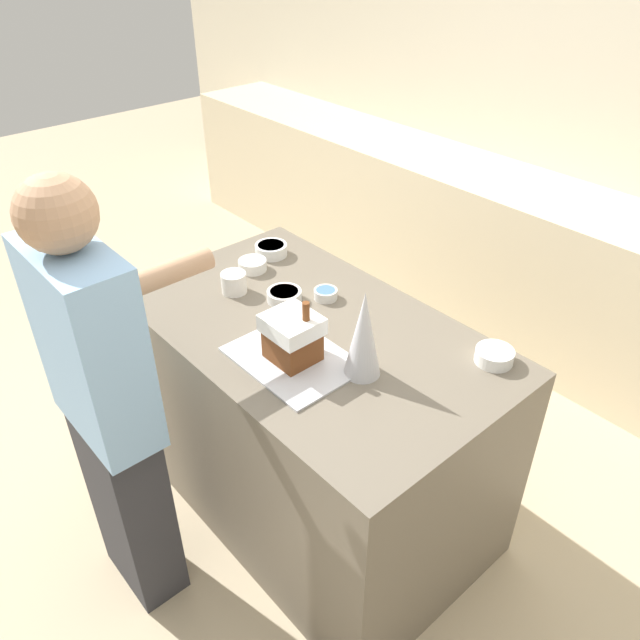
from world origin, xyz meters
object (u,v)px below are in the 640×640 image
Objects in this scene: candy_bowl_far_left at (271,249)px; person at (109,410)px; decorative_tree at (364,334)px; candy_bowl_center_rear at (326,294)px; candy_bowl_behind_tray at (284,295)px; mug at (234,283)px; candy_bowl_near_tray_left at (252,265)px; baking_tray at (293,358)px; gingerbread_house at (292,336)px; candy_bowl_front_corner at (494,355)px.

candy_bowl_far_left is 1.01m from person.
decorative_tree reaches higher than candy_bowl_center_rear.
candy_bowl_center_rear is at bearing 152.78° from decorative_tree.
candy_bowl_behind_tray is 1.35× the size of mug.
candy_bowl_center_rear is 0.06× the size of person.
candy_bowl_near_tray_left is at bearing 120.52° from mug.
mug is at bearing 168.12° from baking_tray.
baking_tray is 3.17× the size of candy_bowl_behind_tray.
gingerbread_house reaches higher than baking_tray.
candy_bowl_near_tray_left is 0.87m from person.
candy_bowl_far_left is at bearing 111.34° from person.
candy_bowl_behind_tray is at bearing 145.77° from gingerbread_house.
baking_tray is 0.61m from person.
gingerbread_house is 0.24m from decorative_tree.
mug is (-0.93, -0.39, 0.01)m from candy_bowl_front_corner.
mug is at bearing -157.31° from candy_bowl_front_corner.
candy_bowl_far_left reaches higher than candy_bowl_center_rear.
gingerbread_house is 1.65× the size of candy_bowl_far_left.
decorative_tree is at bearing 1.80° from mug.
decorative_tree reaches higher than candy_bowl_near_tray_left.
person is (-0.26, -0.55, -0.17)m from gingerbread_house.
gingerbread_house is 1.71× the size of candy_bowl_behind_tray.
candy_bowl_far_left is 1.40× the size of mug.
candy_bowl_center_rear is 0.89m from person.
person reaches higher than candy_bowl_center_rear.
candy_bowl_near_tray_left is at bearing 155.93° from baking_tray.
candy_bowl_near_tray_left reaches higher than candy_bowl_behind_tray.
gingerbread_house is (0.00, 0.00, 0.09)m from baking_tray.
candy_bowl_near_tray_left is at bearing 169.77° from candy_bowl_behind_tray.
decorative_tree is at bearing -123.90° from candy_bowl_front_corner.
mug is (0.14, -0.29, 0.01)m from candy_bowl_far_left.
candy_bowl_far_left is at bearing 116.21° from mug.
baking_tray is 3.30× the size of candy_bowl_front_corner.
candy_bowl_behind_tray is 0.08× the size of person.
candy_bowl_far_left is at bearing 110.93° from candy_bowl_near_tray_left.
candy_bowl_behind_tray is 0.21m from mug.
mug is at bearing -149.19° from candy_bowl_behind_tray.
candy_bowl_behind_tray is at bearing 30.81° from mug.
candy_bowl_far_left is at bearing 172.06° from candy_bowl_center_rear.
decorative_tree is 2.40× the size of candy_bowl_front_corner.
gingerbread_house reaches higher than candy_bowl_near_tray_left.
candy_bowl_front_corner is at bearing 12.92° from candy_bowl_near_tray_left.
decorative_tree reaches higher than candy_bowl_front_corner.
baking_tray is 0.26× the size of person.
candy_bowl_behind_tray is 1.46× the size of candy_bowl_center_rear.
baking_tray is at bearing -24.07° from candy_bowl_near_tray_left.
decorative_tree reaches higher than candy_bowl_far_left.
person reaches higher than gingerbread_house.
decorative_tree is (0.20, 0.12, 0.15)m from baking_tray.
candy_bowl_near_tray_left is 0.91× the size of candy_bowl_front_corner.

